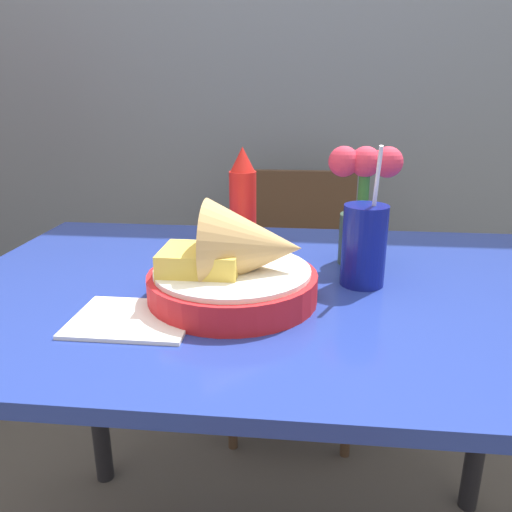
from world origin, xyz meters
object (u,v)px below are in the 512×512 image
(ketchup_bottle, at_px, (243,204))
(food_basket, at_px, (239,267))
(drink_cup, at_px, (364,248))
(flower_vase, at_px, (363,205))
(chair_far_window, at_px, (295,274))

(ketchup_bottle, bearing_deg, food_basket, -83.99)
(food_basket, distance_m, drink_cup, 0.23)
(food_basket, distance_m, ketchup_bottle, 0.25)
(food_basket, height_order, ketchup_bottle, ketchup_bottle)
(drink_cup, xyz_separation_m, flower_vase, (0.01, 0.12, 0.05))
(chair_far_window, height_order, ketchup_bottle, ketchup_bottle)
(flower_vase, bearing_deg, drink_cup, -92.72)
(chair_far_window, xyz_separation_m, food_basket, (-0.07, -0.85, 0.32))
(chair_far_window, xyz_separation_m, ketchup_bottle, (-0.10, -0.60, 0.37))
(drink_cup, height_order, flower_vase, drink_cup)
(drink_cup, bearing_deg, chair_far_window, 100.26)
(chair_far_window, bearing_deg, ketchup_bottle, -99.19)
(drink_cup, bearing_deg, food_basket, -155.45)
(food_basket, relative_size, ketchup_bottle, 1.24)
(chair_far_window, relative_size, flower_vase, 3.66)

